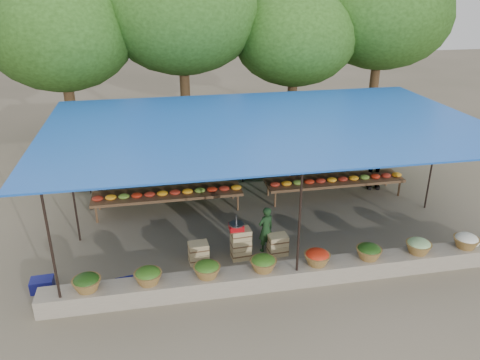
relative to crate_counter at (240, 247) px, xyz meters
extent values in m
plane|color=#605947|center=(0.98, 1.58, -0.31)|extent=(60.00, 60.00, 0.00)
cube|color=gray|center=(0.98, -1.17, -0.11)|extent=(10.60, 0.55, 0.40)
cylinder|color=black|center=(-3.82, -1.32, 1.09)|extent=(0.05, 0.05, 2.80)
cylinder|color=black|center=(0.98, -1.32, 1.09)|extent=(0.05, 0.05, 2.80)
cylinder|color=black|center=(-3.82, 1.58, 1.09)|extent=(0.05, 0.05, 2.80)
cylinder|color=black|center=(5.78, 1.58, 1.09)|extent=(0.05, 0.05, 2.80)
cylinder|color=black|center=(-3.82, 4.48, 1.09)|extent=(0.05, 0.05, 2.80)
cylinder|color=black|center=(0.98, 4.48, 1.09)|extent=(0.05, 0.05, 2.80)
cylinder|color=black|center=(5.78, 4.48, 1.09)|extent=(0.05, 0.05, 2.80)
cube|color=#1649A9|center=(0.98, 1.58, 2.49)|extent=(10.80, 6.60, 0.04)
cube|color=#1649A9|center=(0.98, -0.42, 2.31)|extent=(10.80, 2.19, 0.26)
cube|color=#1649A9|center=(0.98, 3.58, 2.31)|extent=(10.80, 2.19, 0.26)
cylinder|color=#939397|center=(0.98, 2.98, 1.71)|extent=(9.60, 0.01, 0.01)
ellipsoid|color=gold|center=(-3.52, 2.98, 1.43)|extent=(0.23, 0.17, 0.30)
ellipsoid|color=gold|center=(-3.04, 2.98, 1.43)|extent=(0.23, 0.17, 0.30)
ellipsoid|color=gold|center=(-2.57, 2.98, 1.43)|extent=(0.23, 0.17, 0.30)
ellipsoid|color=gold|center=(-2.10, 2.98, 1.43)|extent=(0.23, 0.17, 0.30)
ellipsoid|color=gold|center=(-1.62, 2.98, 1.43)|extent=(0.23, 0.17, 0.30)
ellipsoid|color=gold|center=(-1.15, 2.98, 1.43)|extent=(0.23, 0.17, 0.30)
ellipsoid|color=gold|center=(-0.68, 2.98, 1.43)|extent=(0.23, 0.17, 0.30)
ellipsoid|color=gold|center=(-0.20, 2.98, 1.43)|extent=(0.23, 0.17, 0.30)
ellipsoid|color=gold|center=(0.27, 2.98, 1.43)|extent=(0.23, 0.17, 0.30)
ellipsoid|color=gold|center=(0.74, 2.98, 1.43)|extent=(0.23, 0.17, 0.30)
ellipsoid|color=gold|center=(1.22, 2.98, 1.43)|extent=(0.23, 0.17, 0.30)
ellipsoid|color=gold|center=(1.69, 2.98, 1.43)|extent=(0.23, 0.17, 0.30)
ellipsoid|color=gold|center=(2.17, 2.98, 1.43)|extent=(0.23, 0.17, 0.30)
ellipsoid|color=gold|center=(2.64, 2.98, 1.43)|extent=(0.23, 0.17, 0.30)
ellipsoid|color=gold|center=(3.11, 2.98, 1.43)|extent=(0.23, 0.17, 0.30)
ellipsoid|color=gold|center=(3.59, 2.98, 1.43)|extent=(0.23, 0.17, 0.30)
ellipsoid|color=gold|center=(4.06, 2.98, 1.43)|extent=(0.23, 0.17, 0.30)
ellipsoid|color=gold|center=(4.53, 2.98, 1.43)|extent=(0.23, 0.17, 0.30)
ellipsoid|color=gold|center=(5.01, 2.98, 1.43)|extent=(0.23, 0.17, 0.30)
ellipsoid|color=gold|center=(5.48, 2.98, 1.43)|extent=(0.23, 0.17, 0.30)
ellipsoid|color=#1E4312|center=(-3.32, -1.17, 0.31)|extent=(0.52, 0.52, 0.23)
ellipsoid|color=#35651A|center=(-2.12, -1.17, 0.31)|extent=(0.52, 0.52, 0.23)
ellipsoid|color=#35651A|center=(-0.92, -1.17, 0.31)|extent=(0.52, 0.52, 0.23)
ellipsoid|color=#35651A|center=(0.28, -1.17, 0.31)|extent=(0.52, 0.52, 0.23)
ellipsoid|color=red|center=(1.48, -1.17, 0.31)|extent=(0.52, 0.52, 0.23)
ellipsoid|color=#1E4312|center=(2.68, -1.17, 0.31)|extent=(0.52, 0.52, 0.23)
ellipsoid|color=#8CB873|center=(3.88, -1.17, 0.31)|extent=(0.52, 0.52, 0.23)
ellipsoid|color=white|center=(5.08, -1.17, 0.31)|extent=(0.52, 0.52, 0.23)
cube|color=#174118|center=(0.98, 4.73, 0.94)|extent=(10.60, 0.06, 2.50)
cylinder|color=#362413|center=(-4.52, 7.38, 1.67)|extent=(0.36, 0.36, 3.97)
ellipsoid|color=#1E3D10|center=(-4.52, 7.38, 4.15)|extent=(4.77, 4.77, 3.69)
cylinder|color=#362413|center=(-0.52, 7.78, 1.93)|extent=(0.36, 0.36, 4.48)
ellipsoid|color=#1E3D10|center=(-0.52, 7.78, 4.73)|extent=(5.39, 5.39, 4.17)
cylinder|color=#362413|center=(3.48, 7.48, 1.55)|extent=(0.36, 0.36, 3.71)
ellipsoid|color=#1E3D10|center=(3.48, 7.48, 3.87)|extent=(4.47, 4.47, 3.45)
cylinder|color=#362413|center=(6.98, 7.88, 1.87)|extent=(0.36, 0.36, 4.35)
ellipsoid|color=#1E3D10|center=(6.98, 7.88, 4.59)|extent=(5.24, 5.24, 4.05)
cube|color=#4D3C1F|center=(-1.52, 2.88, 0.19)|extent=(4.20, 0.95, 0.08)
cube|color=#4D3C1F|center=(-1.52, 3.18, 0.47)|extent=(4.20, 0.35, 0.06)
cylinder|color=#4D3C1F|center=(-3.47, 2.48, -0.06)|extent=(0.06, 0.06, 0.50)
cylinder|color=#4D3C1F|center=(0.43, 2.48, -0.06)|extent=(0.06, 0.06, 0.50)
cylinder|color=#4D3C1F|center=(-3.47, 3.28, -0.06)|extent=(0.06, 0.06, 0.50)
cylinder|color=#4D3C1F|center=(0.43, 3.28, -0.06)|extent=(0.06, 0.06, 0.50)
ellipsoid|color=#A72717|center=(-3.42, 2.73, 0.29)|extent=(0.31, 0.26, 0.13)
ellipsoid|color=olive|center=(-3.42, 3.18, 0.56)|extent=(0.26, 0.22, 0.12)
ellipsoid|color=#FDA016|center=(-3.07, 2.73, 0.29)|extent=(0.31, 0.26, 0.13)
ellipsoid|color=red|center=(-3.07, 3.18, 0.56)|extent=(0.26, 0.22, 0.12)
ellipsoid|color=olive|center=(-2.72, 2.73, 0.29)|extent=(0.31, 0.26, 0.13)
ellipsoid|color=#A72717|center=(-2.72, 3.18, 0.56)|extent=(0.26, 0.22, 0.12)
ellipsoid|color=red|center=(-2.37, 2.73, 0.29)|extent=(0.31, 0.26, 0.13)
ellipsoid|color=#FDA016|center=(-2.37, 3.18, 0.56)|extent=(0.26, 0.22, 0.12)
ellipsoid|color=#A72717|center=(-2.02, 2.73, 0.29)|extent=(0.31, 0.26, 0.13)
ellipsoid|color=#A72717|center=(-2.02, 3.18, 0.56)|extent=(0.26, 0.22, 0.12)
ellipsoid|color=#FDA016|center=(-1.67, 2.73, 0.29)|extent=(0.31, 0.26, 0.13)
ellipsoid|color=#FDA016|center=(-1.67, 3.18, 0.56)|extent=(0.26, 0.22, 0.12)
ellipsoid|color=#A72717|center=(-1.32, 2.73, 0.29)|extent=(0.31, 0.26, 0.13)
ellipsoid|color=olive|center=(-1.32, 3.18, 0.56)|extent=(0.26, 0.22, 0.12)
ellipsoid|color=#FDA016|center=(-0.97, 2.73, 0.29)|extent=(0.31, 0.26, 0.13)
ellipsoid|color=red|center=(-0.97, 3.18, 0.56)|extent=(0.26, 0.22, 0.12)
ellipsoid|color=olive|center=(-0.62, 2.73, 0.29)|extent=(0.31, 0.26, 0.13)
ellipsoid|color=#A72717|center=(-0.62, 3.18, 0.56)|extent=(0.26, 0.22, 0.12)
ellipsoid|color=red|center=(-0.27, 2.73, 0.29)|extent=(0.31, 0.26, 0.13)
ellipsoid|color=#FDA016|center=(-0.27, 3.18, 0.56)|extent=(0.26, 0.22, 0.12)
ellipsoid|color=#A72717|center=(0.08, 2.73, 0.29)|extent=(0.31, 0.26, 0.13)
ellipsoid|color=#A72717|center=(0.08, 3.18, 0.56)|extent=(0.26, 0.22, 0.12)
ellipsoid|color=#FDA016|center=(0.43, 2.73, 0.29)|extent=(0.31, 0.26, 0.13)
ellipsoid|color=#FDA016|center=(0.43, 3.18, 0.56)|extent=(0.26, 0.22, 0.12)
cube|color=#4D3C1F|center=(3.48, 2.88, 0.19)|extent=(4.20, 0.95, 0.08)
cube|color=#4D3C1F|center=(3.48, 3.18, 0.47)|extent=(4.20, 0.35, 0.06)
cylinder|color=#4D3C1F|center=(1.53, 2.48, -0.06)|extent=(0.06, 0.06, 0.50)
cylinder|color=#4D3C1F|center=(5.43, 2.48, -0.06)|extent=(0.06, 0.06, 0.50)
cylinder|color=#4D3C1F|center=(1.53, 3.28, -0.06)|extent=(0.06, 0.06, 0.50)
cylinder|color=#4D3C1F|center=(5.43, 3.28, -0.06)|extent=(0.06, 0.06, 0.50)
ellipsoid|color=#A72717|center=(1.58, 2.73, 0.29)|extent=(0.31, 0.26, 0.13)
ellipsoid|color=olive|center=(1.58, 3.18, 0.56)|extent=(0.26, 0.22, 0.12)
ellipsoid|color=#FDA016|center=(1.93, 2.73, 0.29)|extent=(0.31, 0.26, 0.13)
ellipsoid|color=red|center=(1.93, 3.18, 0.56)|extent=(0.26, 0.22, 0.12)
ellipsoid|color=olive|center=(2.28, 2.73, 0.29)|extent=(0.31, 0.26, 0.13)
ellipsoid|color=#A72717|center=(2.28, 3.18, 0.56)|extent=(0.26, 0.22, 0.12)
ellipsoid|color=red|center=(2.63, 2.73, 0.29)|extent=(0.31, 0.26, 0.13)
ellipsoid|color=#FDA016|center=(2.63, 3.18, 0.56)|extent=(0.26, 0.22, 0.12)
ellipsoid|color=#A72717|center=(2.98, 2.73, 0.29)|extent=(0.31, 0.26, 0.13)
ellipsoid|color=#A72717|center=(2.98, 3.18, 0.56)|extent=(0.26, 0.22, 0.12)
ellipsoid|color=#FDA016|center=(3.33, 2.73, 0.29)|extent=(0.31, 0.26, 0.13)
ellipsoid|color=#FDA016|center=(3.33, 3.18, 0.56)|extent=(0.26, 0.22, 0.12)
ellipsoid|color=#A72717|center=(3.68, 2.73, 0.29)|extent=(0.31, 0.26, 0.13)
ellipsoid|color=olive|center=(3.68, 3.18, 0.56)|extent=(0.26, 0.22, 0.12)
ellipsoid|color=#FDA016|center=(4.03, 2.73, 0.29)|extent=(0.31, 0.26, 0.13)
ellipsoid|color=red|center=(4.03, 3.18, 0.56)|extent=(0.26, 0.22, 0.12)
ellipsoid|color=olive|center=(4.38, 2.73, 0.29)|extent=(0.31, 0.26, 0.13)
ellipsoid|color=#A72717|center=(4.38, 3.18, 0.56)|extent=(0.26, 0.22, 0.12)
ellipsoid|color=red|center=(4.73, 2.73, 0.29)|extent=(0.31, 0.26, 0.13)
ellipsoid|color=#FDA016|center=(4.73, 3.18, 0.56)|extent=(0.26, 0.22, 0.12)
ellipsoid|color=#A72717|center=(5.08, 2.73, 0.29)|extent=(0.31, 0.26, 0.13)
ellipsoid|color=#A72717|center=(5.08, 3.18, 0.56)|extent=(0.26, 0.22, 0.12)
ellipsoid|color=#FDA016|center=(5.43, 2.73, 0.29)|extent=(0.31, 0.26, 0.13)
ellipsoid|color=#FDA016|center=(5.43, 3.18, 0.56)|extent=(0.26, 0.22, 0.12)
cube|color=tan|center=(-0.97, 0.00, -0.19)|extent=(0.47, 0.37, 0.25)
cube|color=tan|center=(-0.97, 0.00, 0.07)|extent=(0.47, 0.37, 0.25)
cube|color=tan|center=(0.03, 0.00, -0.19)|extent=(0.47, 0.37, 0.25)
cube|color=tan|center=(0.03, 0.00, 0.07)|extent=(0.47, 0.37, 0.25)
cube|color=tan|center=(0.03, 0.00, 0.33)|extent=(0.47, 0.37, 0.25)
cube|color=tan|center=(0.93, 0.00, -0.19)|extent=(0.47, 0.37, 0.25)
cube|color=tan|center=(0.93, 0.00, 0.07)|extent=(0.47, 0.37, 0.25)
cube|color=red|center=(-0.08, 0.00, 0.52)|extent=(0.33, 0.28, 0.13)
cylinder|color=#939397|center=(-0.08, 0.00, 0.61)|extent=(0.35, 0.35, 0.03)
cylinder|color=#939397|center=(-0.08, 0.00, 0.71)|extent=(0.03, 0.03, 0.24)
imported|color=#183619|center=(0.68, 0.21, 0.27)|extent=(0.50, 0.42, 1.16)
imported|color=slate|center=(-3.37, 3.42, 0.56)|extent=(0.96, 0.81, 1.73)
imported|color=slate|center=(2.68, 3.66, 0.44)|extent=(1.11, 0.86, 1.51)
imported|color=slate|center=(4.91, 3.21, 0.59)|extent=(1.12, 0.64, 1.80)
cube|color=navy|center=(-2.52, -0.90, -0.15)|extent=(0.58, 0.46, 0.32)
cube|color=navy|center=(-4.35, -0.43, -0.17)|extent=(0.48, 0.35, 0.28)
camera|label=1|loc=(-1.81, -9.31, 5.77)|focal=35.00mm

